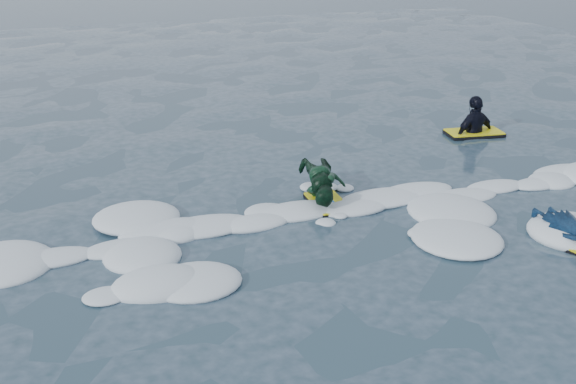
# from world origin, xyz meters

# --- Properties ---
(ground) EXTENTS (120.00, 120.00, 0.00)m
(ground) POSITION_xyz_m (0.00, 0.00, 0.00)
(ground) COLOR #172238
(ground) RESTS_ON ground
(foam_band) EXTENTS (12.00, 3.10, 0.30)m
(foam_band) POSITION_xyz_m (0.00, 1.03, 0.00)
(foam_band) COLOR white
(foam_band) RESTS_ON ground
(prone_child_unit) EXTENTS (1.06, 1.52, 0.54)m
(prone_child_unit) POSITION_xyz_m (0.50, 1.95, 0.28)
(prone_child_unit) COLOR black
(prone_child_unit) RESTS_ON ground
(waiting_rider_unit) EXTENTS (1.17, 0.76, 1.63)m
(waiting_rider_unit) POSITION_xyz_m (4.61, 4.06, -0.03)
(waiting_rider_unit) COLOR black
(waiting_rider_unit) RESTS_ON ground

